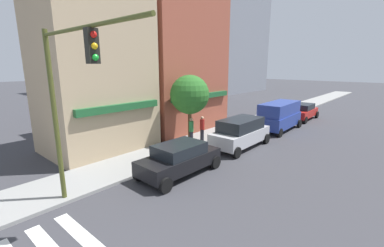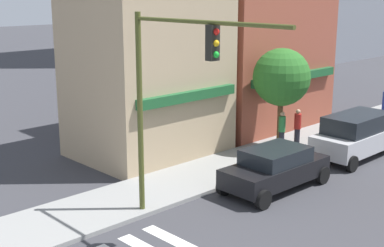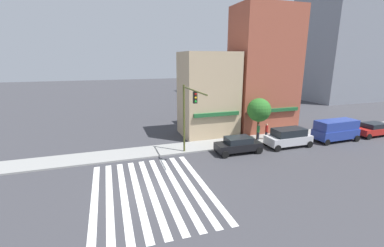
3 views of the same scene
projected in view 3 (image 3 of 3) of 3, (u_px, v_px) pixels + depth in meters
The scene contains 12 objects.
ground_plane at pixel (151, 191), 17.80m from camera, with size 200.00×200.00×0.00m, color #38383D.
sidewalk_left at pixel (138, 153), 24.68m from camera, with size 120.00×3.00×0.15m.
crosswalk_stripes at pixel (151, 190), 17.80m from camera, with size 7.86×10.80×0.01m.
storefront_row at pixel (245, 79), 30.89m from camera, with size 14.26×5.30×14.91m.
traffic_signal at pixel (188, 109), 22.61m from camera, with size 0.32×5.89×6.58m.
sedan_black at pixel (238, 145), 24.72m from camera, with size 4.43×2.02×1.59m.
suv_silver at pixel (288, 137), 26.44m from camera, with size 4.71×2.12×1.94m.
van_blue at pixel (336, 130), 28.27m from camera, with size 5.05×2.22×2.34m.
sedan_red at pixel (373, 129), 30.13m from camera, with size 4.43×2.02×1.59m.
pedestrian_green_top at pixel (258, 131), 28.30m from camera, with size 0.32×0.32×1.77m.
pedestrian_red_jacket at pixel (267, 131), 28.41m from camera, with size 0.32×0.32×1.77m.
street_tree at pixel (259, 110), 27.84m from camera, with size 2.57×2.57×4.61m.
Camera 3 is at (-2.36, -16.18, 8.91)m, focal length 24.00 mm.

